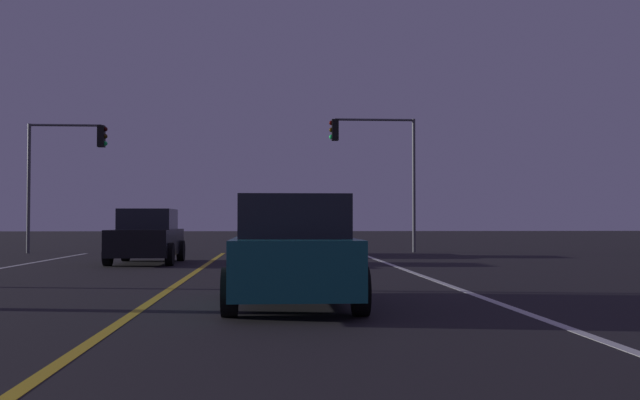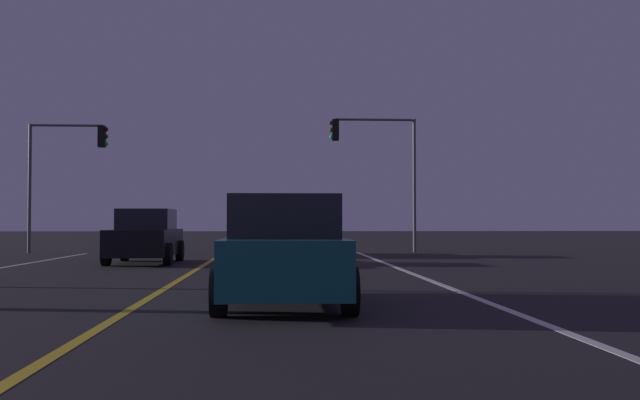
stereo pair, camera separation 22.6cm
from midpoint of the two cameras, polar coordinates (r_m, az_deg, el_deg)
lane_edge_right at (r=13.37m, az=12.01°, el=-7.22°), size 0.16×36.08×0.01m
lane_center_divider at (r=13.06m, az=-12.48°, el=-7.35°), size 0.16×36.08×0.01m
car_oncoming at (r=23.92m, az=-12.95°, el=-2.78°), size 2.02×4.30×1.70m
car_ahead_far at (r=28.64m, az=-2.72°, el=-2.63°), size 2.02×4.30×1.70m
car_lead_same_lane at (r=11.54m, az=-2.23°, el=-4.06°), size 2.02×4.30×1.70m
traffic_light_near_right at (r=31.79m, az=4.38°, el=3.66°), size 3.71×0.36×5.70m
traffic_light_near_left at (r=32.62m, az=-18.58°, el=3.15°), size 3.26×0.36×5.35m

